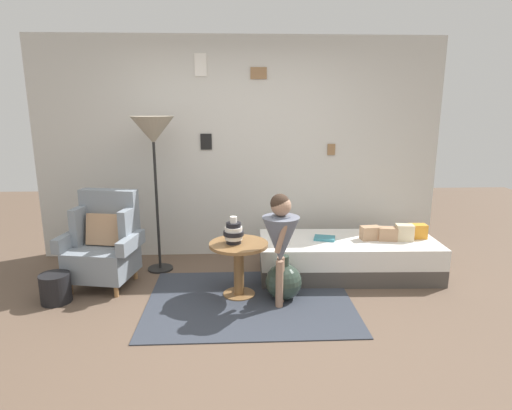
% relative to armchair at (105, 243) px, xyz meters
% --- Properties ---
extents(ground_plane, '(12.00, 12.00, 0.00)m').
position_rel_armchair_xyz_m(ground_plane, '(1.40, -1.05, -0.44)').
color(ground_plane, brown).
extents(gallery_wall, '(4.80, 0.12, 2.60)m').
position_rel_armchair_xyz_m(gallery_wall, '(1.40, 0.90, 0.86)').
color(gallery_wall, beige).
rests_on(gallery_wall, ground).
extents(rug, '(1.93, 1.44, 0.01)m').
position_rel_armchair_xyz_m(rug, '(1.48, -0.50, -0.43)').
color(rug, '#333842').
rests_on(rug, ground).
extents(armchair, '(0.83, 0.69, 0.97)m').
position_rel_armchair_xyz_m(armchair, '(0.00, 0.00, 0.00)').
color(armchair, '#9E7042').
rests_on(armchair, ground).
extents(daybed, '(1.92, 0.86, 0.40)m').
position_rel_armchair_xyz_m(daybed, '(2.57, 0.13, -0.24)').
color(daybed, '#4C4742').
rests_on(daybed, ground).
extents(pillow_head, '(0.18, 0.12, 0.15)m').
position_rel_armchair_xyz_m(pillow_head, '(3.34, 0.14, 0.04)').
color(pillow_head, orange).
rests_on(pillow_head, daybed).
extents(pillow_mid, '(0.19, 0.14, 0.17)m').
position_rel_armchair_xyz_m(pillow_mid, '(3.16, 0.07, 0.05)').
color(pillow_mid, beige).
rests_on(pillow_mid, daybed).
extents(pillow_back, '(0.21, 0.15, 0.14)m').
position_rel_armchair_xyz_m(pillow_back, '(2.98, 0.09, 0.03)').
color(pillow_back, tan).
rests_on(pillow_back, daybed).
extents(pillow_extra, '(0.22, 0.14, 0.15)m').
position_rel_armchair_xyz_m(pillow_extra, '(2.80, 0.12, 0.03)').
color(pillow_extra, tan).
rests_on(pillow_extra, daybed).
extents(side_table, '(0.57, 0.57, 0.54)m').
position_rel_armchair_xyz_m(side_table, '(1.38, -0.35, -0.05)').
color(side_table, olive).
rests_on(side_table, ground).
extents(vase_striped, '(0.20, 0.20, 0.26)m').
position_rel_armchair_xyz_m(vase_striped, '(1.33, -0.36, 0.21)').
color(vase_striped, black).
rests_on(vase_striped, side_table).
extents(floor_lamp, '(0.46, 0.46, 1.71)m').
position_rel_armchair_xyz_m(floor_lamp, '(0.49, 0.36, 1.07)').
color(floor_lamp, black).
rests_on(floor_lamp, ground).
extents(person_child, '(0.34, 0.34, 1.06)m').
position_rel_armchair_xyz_m(person_child, '(1.75, -0.58, 0.23)').
color(person_child, '#A37A60').
rests_on(person_child, ground).
extents(book_on_daybed, '(0.25, 0.21, 0.03)m').
position_rel_armchair_xyz_m(book_on_daybed, '(2.31, 0.14, -0.02)').
color(book_on_daybed, teal).
rests_on(book_on_daybed, daybed).
extents(demijohn_near, '(0.35, 0.35, 0.44)m').
position_rel_armchair_xyz_m(demijohn_near, '(1.80, -0.45, -0.26)').
color(demijohn_near, '#2D3D33').
rests_on(demijohn_near, ground).
extents(magazine_basket, '(0.28, 0.28, 0.28)m').
position_rel_armchair_xyz_m(magazine_basket, '(-0.36, -0.42, -0.30)').
color(magazine_basket, black).
rests_on(magazine_basket, ground).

